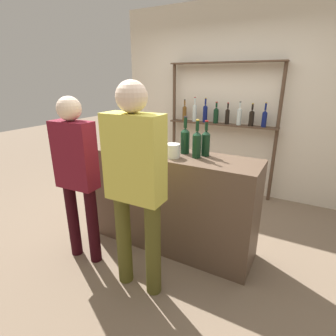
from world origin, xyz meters
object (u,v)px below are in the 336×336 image
(counter_bottle_1, at_px, (185,140))
(wine_glass, at_px, (151,136))
(customer_center, at_px, (135,178))
(counter_bottle_0, at_px, (206,142))
(counter_bottle_4, at_px, (139,134))
(customer_left, at_px, (76,169))
(counter_bottle_3, at_px, (163,138))
(counter_bottle_2, at_px, (197,144))
(cork_jar, at_px, (173,151))

(counter_bottle_1, bearing_deg, wine_glass, 171.49)
(wine_glass, xyz_separation_m, customer_center, (0.38, -0.83, -0.13))
(counter_bottle_1, height_order, wine_glass, counter_bottle_1)
(counter_bottle_0, xyz_separation_m, counter_bottle_1, (-0.21, -0.02, 0.01))
(counter_bottle_4, relative_size, customer_center, 0.21)
(counter_bottle_1, distance_m, customer_left, 1.06)
(counter_bottle_0, height_order, counter_bottle_3, counter_bottle_0)
(counter_bottle_2, distance_m, wine_glass, 0.62)
(counter_bottle_2, height_order, customer_center, customer_center)
(counter_bottle_3, xyz_separation_m, wine_glass, (-0.20, 0.10, -0.01))
(counter_bottle_1, relative_size, wine_glass, 2.25)
(counter_bottle_3, height_order, wine_glass, counter_bottle_3)
(counter_bottle_3, bearing_deg, counter_bottle_1, 7.30)
(counter_bottle_0, distance_m, cork_jar, 0.33)
(counter_bottle_4, bearing_deg, counter_bottle_1, -2.01)
(counter_bottle_1, distance_m, counter_bottle_3, 0.24)
(counter_bottle_3, bearing_deg, customer_center, -76.43)
(counter_bottle_0, distance_m, customer_center, 0.84)
(counter_bottle_3, height_order, customer_left, customer_left)
(counter_bottle_1, xyz_separation_m, counter_bottle_4, (-0.56, 0.02, 0.00))
(counter_bottle_1, relative_size, customer_center, 0.21)
(counter_bottle_0, height_order, cork_jar, counter_bottle_0)
(counter_bottle_3, xyz_separation_m, customer_left, (-0.53, -0.68, -0.21))
(counter_bottle_2, height_order, counter_bottle_4, counter_bottle_4)
(customer_left, bearing_deg, wine_glass, -26.30)
(counter_bottle_1, xyz_separation_m, counter_bottle_2, (0.16, -0.09, -0.00))
(counter_bottle_0, xyz_separation_m, counter_bottle_3, (-0.45, -0.05, -0.00))
(customer_left, bearing_deg, counter_bottle_2, -59.65)
(counter_bottle_2, relative_size, wine_glass, 2.21)
(wine_glass, relative_size, cork_jar, 1.16)
(counter_bottle_3, bearing_deg, customer_left, -127.89)
(customer_center, bearing_deg, counter_bottle_4, 31.12)
(counter_bottle_1, bearing_deg, customer_center, -94.30)
(counter_bottle_2, distance_m, counter_bottle_3, 0.40)
(counter_bottle_1, distance_m, wine_glass, 0.44)
(counter_bottle_4, bearing_deg, customer_center, -57.41)
(counter_bottle_1, relative_size, counter_bottle_4, 1.00)
(wine_glass, bearing_deg, cork_jar, -32.19)
(wine_glass, relative_size, customer_left, 0.10)
(counter_bottle_3, bearing_deg, counter_bottle_0, 5.82)
(counter_bottle_2, height_order, counter_bottle_3, counter_bottle_2)
(customer_center, bearing_deg, counter_bottle_0, -20.37)
(counter_bottle_0, distance_m, customer_left, 1.23)
(counter_bottle_0, bearing_deg, wine_glass, 175.57)
(cork_jar, bearing_deg, customer_left, -144.01)
(counter_bottle_0, relative_size, customer_left, 0.21)
(customer_center, bearing_deg, customer_left, 83.76)
(cork_jar, bearing_deg, customer_center, -91.61)
(counter_bottle_1, height_order, counter_bottle_4, counter_bottle_4)
(customer_center, xyz_separation_m, customer_left, (-0.71, 0.06, -0.07))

